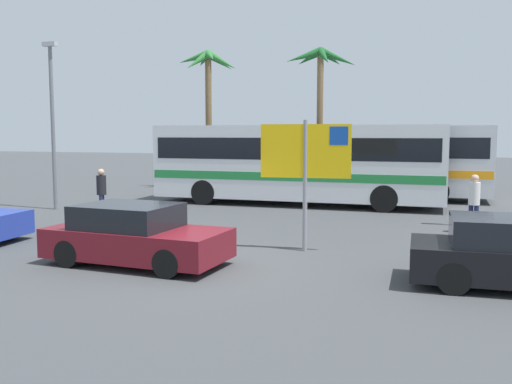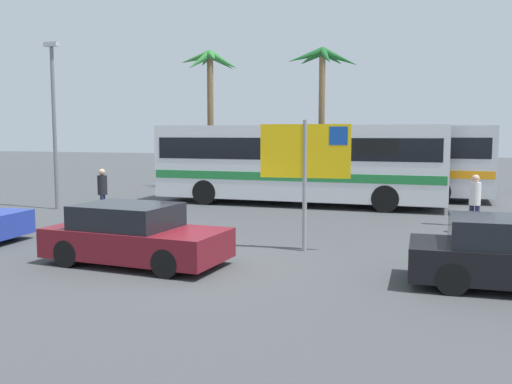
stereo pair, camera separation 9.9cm
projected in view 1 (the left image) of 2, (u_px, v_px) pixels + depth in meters
name	position (u px, v px, depth m)	size (l,w,h in m)	color
ground	(179.00, 265.00, 12.47)	(120.00, 120.00, 0.00)	#424447
bus_front_coach	(297.00, 160.00, 22.69)	(11.48, 2.58, 3.17)	white
bus_rear_coach	(354.00, 158.00, 25.19)	(11.48, 2.58, 3.17)	silver
ferry_sign	(307.00, 156.00, 13.73)	(2.20, 0.25, 3.20)	gray
car_maroon	(135.00, 236.00, 12.51)	(4.09, 2.07, 1.32)	maroon
pedestrian_by_bus	(474.00, 199.00, 16.31)	(0.32, 0.32, 1.70)	#1E2347
pedestrian_crossing_lot	(101.00, 190.00, 19.01)	(0.32, 0.32, 1.69)	#1E2347
lamp_post_right_side	(52.00, 118.00, 21.18)	(0.56, 0.20, 6.22)	slate
palm_tree_seaside	(321.00, 75.00, 29.05)	(3.60, 3.62, 7.22)	brown
palm_tree_inland	(208.00, 77.00, 28.99)	(3.18, 2.89, 7.08)	brown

